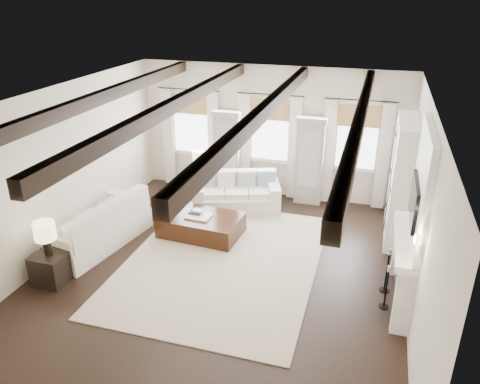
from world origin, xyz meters
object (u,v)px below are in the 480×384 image
(side_table_front, at_px, (52,268))
(side_table_back, at_px, (200,181))
(sofa_left, at_px, (99,227))
(ottoman, at_px, (201,225))
(sofa_back, at_px, (237,195))

(side_table_front, bearing_deg, side_table_back, 77.03)
(side_table_front, height_order, side_table_back, side_table_front)
(sofa_left, height_order, side_table_front, sofa_left)
(ottoman, xyz_separation_m, side_table_front, (-1.92, -2.38, 0.06))
(sofa_left, relative_size, ottoman, 1.47)
(sofa_left, distance_m, side_table_back, 3.29)
(sofa_back, relative_size, sofa_left, 0.90)
(ottoman, distance_m, side_table_front, 3.05)
(side_table_front, bearing_deg, sofa_left, 85.65)
(sofa_back, bearing_deg, sofa_left, -130.95)
(sofa_left, bearing_deg, ottoman, 28.75)
(sofa_back, relative_size, side_table_back, 4.08)
(sofa_back, distance_m, side_table_back, 1.38)
(sofa_left, bearing_deg, side_table_back, 73.40)
(sofa_left, bearing_deg, sofa_back, 49.05)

